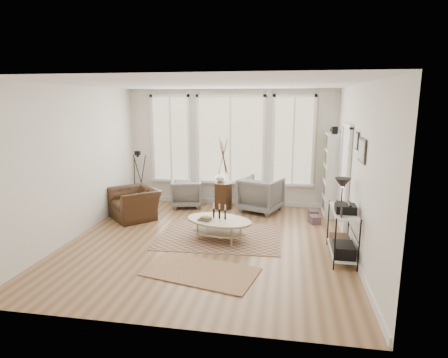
% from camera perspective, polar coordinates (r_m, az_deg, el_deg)
% --- Properties ---
extents(room, '(5.50, 5.54, 2.90)m').
position_cam_1_polar(room, '(6.81, -2.31, 1.76)').
color(room, '#9C734C').
rests_on(room, ground).
extents(bay_window, '(4.14, 0.12, 2.24)m').
position_cam_1_polar(bay_window, '(9.41, 0.98, 5.69)').
color(bay_window, tan).
rests_on(bay_window, ground).
extents(door, '(0.09, 1.06, 2.22)m').
position_cam_1_polar(door, '(7.91, 17.89, 0.37)').
color(door, silver).
rests_on(door, ground).
extents(bookcase, '(0.31, 0.85, 2.06)m').
position_cam_1_polar(bookcase, '(8.97, 16.04, 0.71)').
color(bookcase, white).
rests_on(bookcase, ground).
extents(low_shelf, '(0.38, 1.08, 1.30)m').
position_cam_1_polar(low_shelf, '(6.65, 17.62, -7.20)').
color(low_shelf, white).
rests_on(low_shelf, ground).
extents(wall_art, '(0.04, 0.88, 0.44)m').
position_cam_1_polar(wall_art, '(6.41, 20.11, 4.49)').
color(wall_art, black).
rests_on(wall_art, ground).
extents(rug_main, '(2.43, 1.87, 0.01)m').
position_cam_1_polar(rug_main, '(7.45, -0.70, -8.66)').
color(rug_main, brown).
rests_on(rug_main, ground).
extents(rug_runner, '(1.88, 1.31, 0.01)m').
position_cam_1_polar(rug_runner, '(6.00, -3.54, -13.88)').
color(rug_runner, brown).
rests_on(rug_runner, ground).
extents(coffee_table, '(1.46, 1.15, 0.59)m').
position_cam_1_polar(coffee_table, '(7.17, -0.83, -6.85)').
color(coffee_table, tan).
rests_on(coffee_table, ground).
extents(armchair_left, '(0.89, 0.91, 0.68)m').
position_cam_1_polar(armchair_left, '(9.44, -5.73, -2.15)').
color(armchair_left, slate).
rests_on(armchair_left, ground).
extents(armchair_right, '(1.16, 1.17, 0.83)m').
position_cam_1_polar(armchair_right, '(9.01, 5.64, -2.35)').
color(armchair_right, slate).
rests_on(armchair_right, ground).
extents(side_table, '(0.43, 0.43, 1.80)m').
position_cam_1_polar(side_table, '(9.11, -0.11, 0.78)').
color(side_table, '#382111').
rests_on(side_table, ground).
extents(vase, '(0.24, 0.24, 0.25)m').
position_cam_1_polar(vase, '(9.28, -0.58, 0.36)').
color(vase, silver).
rests_on(vase, side_table).
extents(accent_chair, '(1.38, 1.39, 0.68)m').
position_cam_1_polar(accent_chair, '(8.71, -13.48, -3.64)').
color(accent_chair, '#382111').
rests_on(accent_chair, ground).
extents(tripod_camera, '(0.49, 0.49, 1.39)m').
position_cam_1_polar(tripod_camera, '(9.66, -12.85, -0.26)').
color(tripod_camera, black).
rests_on(tripod_camera, ground).
extents(book_stack_near, '(0.25, 0.29, 0.16)m').
position_cam_1_polar(book_stack_near, '(8.85, 13.43, -5.14)').
color(book_stack_near, brown).
rests_on(book_stack_near, ground).
extents(book_stack_far, '(0.28, 0.32, 0.17)m').
position_cam_1_polar(book_stack_far, '(8.41, 13.62, -6.02)').
color(book_stack_far, brown).
rests_on(book_stack_far, ground).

